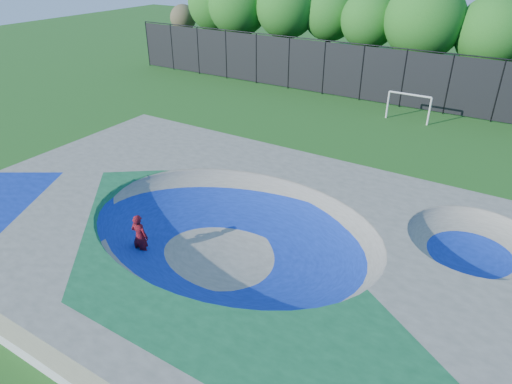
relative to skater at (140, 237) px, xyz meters
The scene contains 7 objects.
ground 3.43m from the skater, 32.08° to the left, with size 120.00×120.00×0.00m, color #1B5216.
skate_deck 3.32m from the skater, 32.08° to the left, with size 22.00×14.00×1.50m, color #9A9686.
skater is the anchor object (origin of this frame).
skateboard 0.87m from the skater, ahead, with size 0.78×0.22×0.05m, color black.
soccer_goal 20.37m from the skater, 78.41° to the left, with size 2.79×0.12×1.84m.
fence 22.96m from the skater, 82.97° to the left, with size 48.09×0.09×4.04m.
treeline 28.01m from the skater, 85.48° to the left, with size 51.87×6.96×8.24m.
Camera 1 is at (7.95, -11.15, 10.11)m, focal length 32.00 mm.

